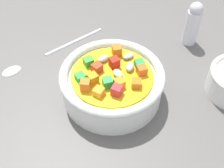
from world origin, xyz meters
The scene contains 4 objects.
ground_plane centered at (0.00, 0.00, -1.00)cm, with size 140.00×140.00×2.00cm, color #565451.
soup_bowl_main centered at (0.00, 0.00, 2.99)cm, with size 16.48×16.48×6.45cm.
spoon centered at (-8.82, 13.71, 0.38)cm, with size 21.36×6.58×0.85cm.
pepper_shaker centered at (19.44, 6.29, 4.41)cm, with size 2.75×2.75×8.85cm.
Camera 1 is at (-12.63, -28.11, 36.74)cm, focal length 46.03 mm.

